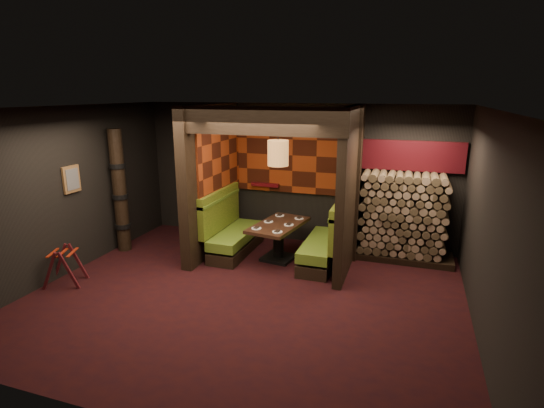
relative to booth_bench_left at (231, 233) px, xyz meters
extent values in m
cube|color=black|center=(0.96, -1.65, -0.41)|extent=(6.50, 5.50, 0.02)
cube|color=black|center=(0.96, -1.65, 2.46)|extent=(6.50, 5.50, 0.02)
cube|color=black|center=(0.96, 1.11, 1.02)|extent=(6.50, 0.02, 2.85)
cube|color=black|center=(0.96, -4.41, 1.02)|extent=(6.50, 0.02, 2.85)
cube|color=black|center=(-2.30, -1.65, 1.02)|extent=(0.02, 5.50, 2.85)
cube|color=black|center=(4.22, -1.65, 1.02)|extent=(0.02, 5.50, 2.85)
cube|color=black|center=(-0.39, 0.00, 1.02)|extent=(0.20, 2.20, 2.85)
cube|color=black|center=(2.26, 0.05, 1.02)|extent=(0.15, 2.10, 2.85)
cube|color=black|center=(0.94, -0.95, 2.23)|extent=(2.85, 0.18, 0.44)
cube|color=#8F3110|center=(0.94, 1.06, 1.42)|extent=(2.40, 0.06, 1.55)
cube|color=#8F3110|center=(-0.27, 0.17, 1.45)|extent=(0.04, 1.85, 1.45)
cube|color=#590A12|center=(0.36, 1.00, 0.78)|extent=(0.60, 0.12, 0.07)
cube|color=black|center=(0.11, 0.00, -0.29)|extent=(0.55, 1.60, 0.22)
cube|color=#577821|center=(0.11, 0.00, -0.04)|extent=(0.55, 1.60, 0.18)
cube|color=#3D5B13|center=(-0.23, 0.00, 0.35)|extent=(0.12, 1.60, 0.78)
cube|color=#577821|center=(-0.23, 0.00, 0.70)|extent=(0.15, 1.60, 0.06)
cube|color=black|center=(1.79, 0.00, -0.29)|extent=(0.55, 1.60, 0.22)
cube|color=#577821|center=(1.79, 0.00, -0.04)|extent=(0.55, 1.60, 0.18)
cube|color=#3D5B13|center=(2.12, 0.00, 0.35)|extent=(0.12, 1.60, 0.78)
cube|color=#577821|center=(2.12, 0.00, 0.70)|extent=(0.15, 1.60, 0.06)
cube|color=black|center=(0.99, -0.06, -0.37)|extent=(0.63, 0.63, 0.06)
cylinder|color=black|center=(0.99, -0.06, -0.08)|extent=(0.20, 0.20, 0.65)
cube|color=#341F15|center=(0.99, -0.06, 0.28)|extent=(0.93, 1.44, 0.06)
cylinder|color=white|center=(0.71, -0.48, 0.31)|extent=(0.18, 0.18, 0.01)
cube|color=black|center=(0.71, -0.48, 0.33)|extent=(0.09, 0.12, 0.02)
cylinder|color=white|center=(1.13, -0.55, 0.31)|extent=(0.18, 0.18, 0.01)
cube|color=black|center=(1.13, -0.55, 0.33)|extent=(0.09, 0.12, 0.02)
cylinder|color=white|center=(0.79, -0.03, 0.31)|extent=(0.18, 0.18, 0.01)
cube|color=black|center=(0.79, -0.03, 0.33)|extent=(0.09, 0.12, 0.02)
cylinder|color=white|center=(1.20, -0.10, 0.31)|extent=(0.18, 0.18, 0.01)
cube|color=black|center=(1.20, -0.10, 0.33)|extent=(0.09, 0.12, 0.02)
cylinder|color=white|center=(0.86, 0.42, 0.31)|extent=(0.18, 0.18, 0.01)
cube|color=black|center=(0.86, 0.42, 0.33)|extent=(0.09, 0.12, 0.02)
cylinder|color=white|center=(1.28, 0.36, 0.31)|extent=(0.18, 0.18, 0.01)
cube|color=black|center=(1.28, 0.36, 0.33)|extent=(0.09, 0.12, 0.02)
cylinder|color=#925D2C|center=(0.99, -0.11, 1.62)|extent=(0.37, 0.37, 0.45)
sphere|color=#FFC672|center=(0.99, -0.11, 1.62)|extent=(0.18, 0.18, 0.18)
cylinder|color=black|center=(0.99, -0.11, 2.15)|extent=(0.02, 0.02, 0.60)
cube|color=brown|center=(-2.26, -1.55, 1.22)|extent=(0.04, 0.36, 0.46)
cube|color=#3F3F3F|center=(-2.23, -1.55, 1.22)|extent=(0.01, 0.27, 0.36)
cube|color=#481217|center=(-2.08, -2.42, -0.11)|extent=(0.30, 0.15, 0.67)
cube|color=#481217|center=(-1.79, -2.31, -0.11)|extent=(0.30, 0.15, 0.67)
cube|color=#481217|center=(-2.23, -2.06, -0.11)|extent=(0.30, 0.15, 0.67)
cube|color=#481217|center=(-1.94, -1.94, -0.11)|extent=(0.30, 0.15, 0.67)
cube|color=maroon|center=(-2.15, -2.24, 0.14)|extent=(0.19, 0.40, 0.01)
cube|color=maroon|center=(-2.01, -2.18, 0.14)|extent=(0.19, 0.40, 0.01)
cube|color=maroon|center=(-1.86, -2.12, 0.14)|extent=(0.19, 0.40, 0.01)
cylinder|color=black|center=(-2.09, -0.55, 0.80)|extent=(0.26, 0.26, 2.40)
cylinder|color=black|center=(-2.09, -0.55, 0.10)|extent=(0.31, 0.31, 0.09)
cylinder|color=black|center=(-2.09, -0.55, 0.70)|extent=(0.31, 0.31, 0.09)
cylinder|color=black|center=(-2.09, -0.55, 1.30)|extent=(0.31, 0.31, 0.09)
cube|color=black|center=(3.25, 0.70, -0.34)|extent=(1.73, 0.70, 0.12)
cube|color=brown|center=(3.25, 0.70, 0.48)|extent=(1.73, 0.70, 1.52)
cube|color=maroon|center=(3.25, 1.03, 1.52)|extent=(1.83, 0.10, 0.56)
cube|color=black|center=(2.35, 0.31, 1.02)|extent=(0.08, 0.08, 2.85)
camera|label=1|loc=(3.26, -7.20, 2.67)|focal=28.00mm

